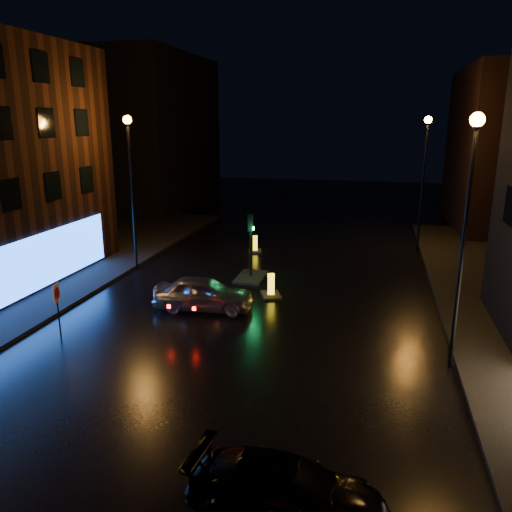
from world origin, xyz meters
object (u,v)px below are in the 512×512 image
object	(u,v)px
dark_sedan	(288,491)
bollard_far	(255,248)
bollard_near	(271,291)
road_sign_right	(455,319)
traffic_signal	(251,269)
road_sign_left	(57,298)
silver_hatchback	(204,293)

from	to	relation	value
dark_sedan	bollard_far	xyz separation A→B (m)	(-5.84, 21.29, -0.39)
bollard_near	dark_sedan	bearing A→B (deg)	-98.45
dark_sedan	bollard_far	world-z (taller)	dark_sedan
bollard_near	road_sign_right	bearing A→B (deg)	-54.91
traffic_signal	road_sign_left	size ratio (longest dim) A/B	1.57
traffic_signal	bollard_far	bearing A→B (deg)	101.19
road_sign_left	road_sign_right	world-z (taller)	road_sign_left
silver_hatchback	dark_sedan	xyz separation A→B (m)	(5.70, -11.00, -0.12)
bollard_near	bollard_far	xyz separation A→B (m)	(-2.69, 7.94, -0.02)
bollard_near	road_sign_left	world-z (taller)	road_sign_left
road_sign_left	silver_hatchback	bearing A→B (deg)	30.97
silver_hatchback	road_sign_left	size ratio (longest dim) A/B	1.98
bollard_far	road_sign_left	world-z (taller)	road_sign_left
silver_hatchback	traffic_signal	bearing A→B (deg)	-17.03
traffic_signal	road_sign_right	bearing A→B (deg)	-39.13
traffic_signal	dark_sedan	size ratio (longest dim) A/B	0.80
traffic_signal	bollard_far	distance (m)	5.55
silver_hatchback	bollard_near	world-z (taller)	silver_hatchback
bollard_far	road_sign_left	distance (m)	15.15
traffic_signal	road_sign_right	world-z (taller)	traffic_signal
silver_hatchback	bollard_near	xyz separation A→B (m)	(2.56, 2.35, -0.49)
road_sign_left	dark_sedan	bearing A→B (deg)	-47.00
dark_sedan	road_sign_right	distance (m)	9.54
bollard_far	road_sign_left	size ratio (longest dim) A/B	0.62
road_sign_right	road_sign_left	bearing A→B (deg)	14.24
traffic_signal	silver_hatchback	distance (m)	4.95
traffic_signal	bollard_near	size ratio (longest dim) A/B	2.29
road_sign_left	bollard_near	bearing A→B (deg)	30.51
traffic_signal	bollard_near	world-z (taller)	traffic_signal
dark_sedan	road_sign_left	xyz separation A→B (m)	(-10.06, 6.81, 1.02)
silver_hatchback	bollard_far	world-z (taller)	silver_hatchback
traffic_signal	silver_hatchback	world-z (taller)	traffic_signal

